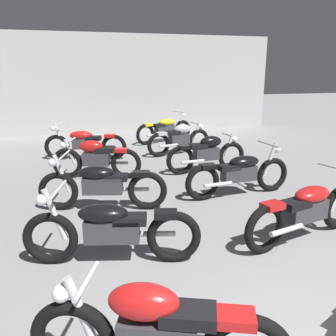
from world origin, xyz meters
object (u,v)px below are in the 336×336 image
motorcycle_left_row_3 (96,158)px  motorcycle_right_row_1 (306,209)px  motorcycle_left_row_2 (102,184)px  motorcycle_right_row_2 (240,173)px  motorcycle_left_row_0 (156,332)px  motorcycle_right_row_3 (207,153)px  motorcycle_left_row_4 (85,143)px  motorcycle_left_row_1 (111,229)px  motorcycle_right_row_5 (165,129)px  motorcycle_right_row_4 (180,138)px

motorcycle_left_row_3 → motorcycle_right_row_1: 4.55m
motorcycle_left_row_2 → motorcycle_right_row_2: (2.55, 0.01, 0.00)m
motorcycle_left_row_2 → motorcycle_left_row_3: size_ratio=1.12×
motorcycle_left_row_3 → motorcycle_left_row_0: bearing=-90.1°
motorcycle_left_row_0 → motorcycle_right_row_3: size_ratio=0.95×
motorcycle_left_row_4 → motorcycle_left_row_1: bearing=-89.7°
motorcycle_left_row_4 → motorcycle_right_row_5: (2.65, 1.68, 0.00)m
motorcycle_right_row_1 → motorcycle_left_row_4: bearing=116.0°
motorcycle_left_row_2 → motorcycle_left_row_3: motorcycle_left_row_2 is taller
motorcycle_right_row_3 → motorcycle_left_row_1: bearing=-127.3°
motorcycle_left_row_4 → motorcycle_right_row_5: bearing=32.4°
motorcycle_right_row_3 → motorcycle_right_row_4: 1.88m
motorcycle_right_row_2 → motorcycle_right_row_4: size_ratio=1.11×
motorcycle_left_row_2 → motorcycle_right_row_1: size_ratio=1.00×
motorcycle_left_row_2 → motorcycle_right_row_5: (2.56, 5.36, 0.00)m
motorcycle_left_row_3 → motorcycle_right_row_2: (2.50, -1.87, -0.01)m
motorcycle_left_row_3 → motorcycle_right_row_1: motorcycle_right_row_1 is taller
motorcycle_left_row_1 → motorcycle_right_row_3: 4.34m
motorcycle_left_row_1 → motorcycle_right_row_4: size_ratio=1.09×
motorcycle_left_row_2 → motorcycle_left_row_3: 1.88m
motorcycle_left_row_0 → motorcycle_left_row_4: size_ratio=0.88×
motorcycle_left_row_0 → motorcycle_left_row_1: motorcycle_left_row_1 is taller
motorcycle_left_row_3 → motorcycle_right_row_4: same height
motorcycle_left_row_2 → motorcycle_right_row_3: size_ratio=1.08×
motorcycle_right_row_1 → motorcycle_right_row_3: (-0.04, 3.56, 0.01)m
motorcycle_left_row_3 → motorcycle_right_row_3: size_ratio=0.97×
motorcycle_right_row_4 → motorcycle_left_row_4: bearing=177.4°
motorcycle_left_row_2 → motorcycle_right_row_4: motorcycle_left_row_2 is taller
motorcycle_left_row_1 → motorcycle_right_row_2: 3.17m
motorcycle_left_row_2 → motorcycle_right_row_3: bearing=33.1°
motorcycle_left_row_0 → motorcycle_right_row_5: size_ratio=0.90×
motorcycle_left_row_0 → motorcycle_left_row_3: same height
motorcycle_left_row_4 → motorcycle_left_row_2: bearing=-88.5°
motorcycle_right_row_2 → motorcycle_right_row_5: bearing=89.9°
motorcycle_left_row_3 → motorcycle_left_row_4: (-0.14, 1.80, -0.01)m
motorcycle_left_row_0 → motorcycle_right_row_4: same height
motorcycle_left_row_2 → motorcycle_left_row_4: 3.67m
motorcycle_right_row_2 → motorcycle_right_row_5: same height
motorcycle_right_row_4 → motorcycle_right_row_5: (0.06, 1.80, -0.01)m
motorcycle_left_row_2 → motorcycle_right_row_2: size_ratio=0.98×
motorcycle_left_row_3 → motorcycle_right_row_5: size_ratio=0.92×
motorcycle_left_row_0 → motorcycle_left_row_1: 1.86m
motorcycle_right_row_1 → motorcycle_left_row_2: bearing=144.2°
motorcycle_left_row_1 → motorcycle_left_row_3: motorcycle_left_row_1 is taller
motorcycle_left_row_2 → motorcycle_left_row_3: (0.05, 1.88, 0.01)m
motorcycle_right_row_2 → motorcycle_left_row_1: bearing=-145.7°
motorcycle_left_row_0 → motorcycle_right_row_2: motorcycle_right_row_2 is taller
motorcycle_left_row_2 → motorcycle_right_row_1: (2.61, -1.89, 0.00)m
motorcycle_right_row_2 → motorcycle_right_row_3: (0.01, 1.67, 0.01)m
motorcycle_left_row_3 → motorcycle_right_row_4: bearing=34.4°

